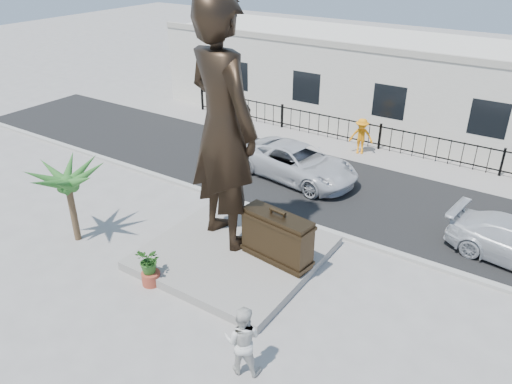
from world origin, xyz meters
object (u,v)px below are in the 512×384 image
Objects in this scene: suitcase at (277,238)px; tourist at (243,340)px; statue at (223,127)px; car_white at (298,162)px.

tourist is (1.50, -3.99, -0.17)m from suitcase.
statue is 6.71m from car_white.
suitcase is at bearing -90.97° from tourist.
suitcase is 4.27m from tourist.
tourist is 10.78m from car_white.
statue is at bearing -179.10° from suitcase.
suitcase reaches higher than car_white.
statue is 6.44m from tourist.
statue is 3.43× the size of suitcase.
suitcase is at bearing -167.05° from statue.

